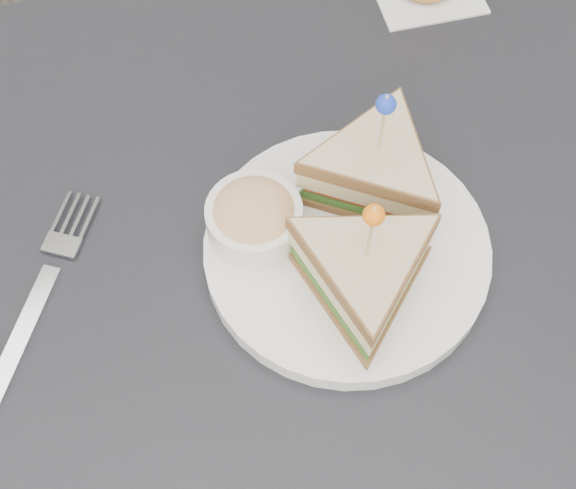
# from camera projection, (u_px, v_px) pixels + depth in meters

# --- Properties ---
(table) EXTENTS (0.80, 0.80, 0.75)m
(table) POSITION_uv_depth(u_px,v_px,m) (281.00, 326.00, 0.73)
(table) COLOR black
(table) RESTS_ON ground
(plate_meal) EXTENTS (0.28, 0.28, 0.14)m
(plate_meal) POSITION_uv_depth(u_px,v_px,m) (353.00, 227.00, 0.64)
(plate_meal) COLOR white
(plate_meal) RESTS_ON table
(cutlery_fork) EXTENTS (0.14, 0.19, 0.01)m
(cutlery_fork) POSITION_uv_depth(u_px,v_px,m) (43.00, 288.00, 0.66)
(cutlery_fork) COLOR white
(cutlery_fork) RESTS_ON table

